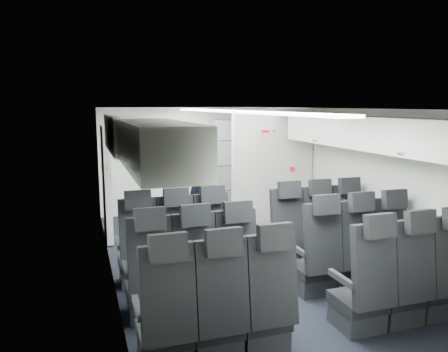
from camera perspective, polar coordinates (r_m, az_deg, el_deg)
cabin_shell at (r=6.14m, az=1.17°, el=-0.81°), size 3.41×6.01×2.16m
seat_row_front at (r=5.83m, az=2.92°, el=-8.68°), size 3.33×0.56×1.24m
seat_row_mid at (r=5.05m, az=6.70°, el=-11.63°), size 3.33×0.56×1.24m
seat_row_rear at (r=4.32m, az=11.94°, el=-15.53°), size 3.33×0.56×1.24m
overhead_bin_left_rear at (r=3.77m, az=-8.77°, el=3.97°), size 0.53×1.80×0.40m
overhead_bin_left_front_open at (r=5.50m, az=-12.26°, el=4.24°), size 0.64×1.70×0.72m
overhead_bin_right_rear at (r=5.05m, az=24.45°, el=4.58°), size 0.53×1.80×0.40m
overhead_bin_right_front at (r=6.44m, az=13.84°, el=5.99°), size 0.53×1.70×0.40m
bulkhead_partition at (r=7.25m, az=6.37°, el=0.30°), size 1.40×0.15×2.13m
galley_unit at (r=9.02m, az=1.09°, el=1.32°), size 0.85×0.52×1.90m
boarding_door at (r=7.37m, az=-15.09°, el=-0.77°), size 0.12×1.27×1.86m
flight_attendant at (r=7.49m, az=-3.02°, el=-0.53°), size 0.64×0.78×1.85m
carry_on_bag at (r=5.55m, az=-11.59°, el=5.01°), size 0.43×0.33×0.24m
papers at (r=7.47m, az=-1.52°, el=0.47°), size 0.18×0.10×0.14m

